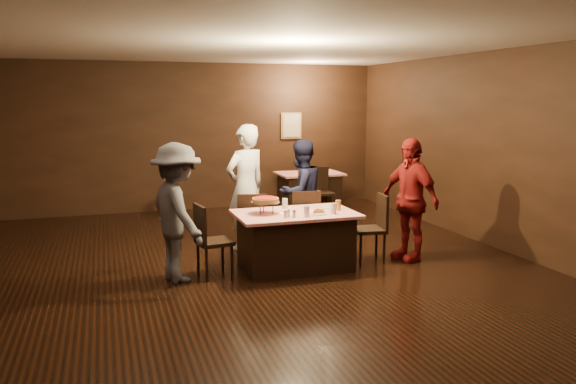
# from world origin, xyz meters

# --- Properties ---
(room) EXTENTS (10.00, 10.04, 3.02)m
(room) POSITION_xyz_m (0.00, 0.01, 2.14)
(room) COLOR black
(room) RESTS_ON ground
(main_table) EXTENTS (1.60, 1.00, 0.77)m
(main_table) POSITION_xyz_m (0.73, 0.41, 0.39)
(main_table) COLOR red
(main_table) RESTS_ON ground
(back_table) EXTENTS (1.30, 0.90, 0.77)m
(back_table) POSITION_xyz_m (2.34, 4.20, 0.39)
(back_table) COLOR red
(back_table) RESTS_ON ground
(chair_far_left) EXTENTS (0.51, 0.51, 0.95)m
(chair_far_left) POSITION_xyz_m (0.33, 1.16, 0.47)
(chair_far_left) COLOR black
(chair_far_left) RESTS_ON ground
(chair_far_right) EXTENTS (0.49, 0.49, 0.95)m
(chair_far_right) POSITION_xyz_m (1.13, 1.16, 0.47)
(chair_far_right) COLOR black
(chair_far_right) RESTS_ON ground
(chair_end_left) EXTENTS (0.48, 0.48, 0.95)m
(chair_end_left) POSITION_xyz_m (-0.37, 0.41, 0.47)
(chair_end_left) COLOR black
(chair_end_left) RESTS_ON ground
(chair_end_right) EXTENTS (0.48, 0.48, 0.95)m
(chair_end_right) POSITION_xyz_m (1.83, 0.41, 0.47)
(chair_end_right) COLOR black
(chair_end_right) RESTS_ON ground
(chair_back_near) EXTENTS (0.43, 0.43, 0.95)m
(chair_back_near) POSITION_xyz_m (2.34, 3.50, 0.47)
(chair_back_near) COLOR black
(chair_back_near) RESTS_ON ground
(chair_back_far) EXTENTS (0.51, 0.51, 0.95)m
(chair_back_far) POSITION_xyz_m (2.34, 4.80, 0.47)
(chair_back_far) COLOR black
(chair_back_far) RESTS_ON ground
(diner_white_jacket) EXTENTS (0.82, 0.70, 1.90)m
(diner_white_jacket) POSITION_xyz_m (0.35, 1.61, 0.95)
(diner_white_jacket) COLOR white
(diner_white_jacket) RESTS_ON ground
(diner_navy_hoodie) EXTENTS (0.98, 0.88, 1.65)m
(diner_navy_hoodie) POSITION_xyz_m (1.23, 1.61, 0.82)
(diner_navy_hoodie) COLOR #171933
(diner_navy_hoodie) RESTS_ON ground
(diner_grey_knit) EXTENTS (0.93, 1.26, 1.74)m
(diner_grey_knit) POSITION_xyz_m (-0.83, 0.40, 0.87)
(diner_grey_knit) COLOR #4E4F53
(diner_grey_knit) RESTS_ON ground
(diner_red_shirt) EXTENTS (0.67, 1.09, 1.74)m
(diner_red_shirt) POSITION_xyz_m (2.40, 0.32, 0.87)
(diner_red_shirt) COLOR maroon
(diner_red_shirt) RESTS_ON ground
(pizza_stand) EXTENTS (0.38, 0.38, 0.22)m
(pizza_stand) POSITION_xyz_m (0.33, 0.46, 0.95)
(pizza_stand) COLOR black
(pizza_stand) RESTS_ON main_table
(plate_with_slice) EXTENTS (0.25, 0.25, 0.06)m
(plate_with_slice) POSITION_xyz_m (0.98, 0.23, 0.80)
(plate_with_slice) COLOR white
(plate_with_slice) RESTS_ON main_table
(plate_empty) EXTENTS (0.25, 0.25, 0.01)m
(plate_empty) POSITION_xyz_m (1.28, 0.56, 0.78)
(plate_empty) COLOR white
(plate_empty) RESTS_ON main_table
(glass_front_left) EXTENTS (0.08, 0.08, 0.14)m
(glass_front_left) POSITION_xyz_m (0.78, 0.11, 0.84)
(glass_front_left) COLOR silver
(glass_front_left) RESTS_ON main_table
(glass_front_right) EXTENTS (0.08, 0.08, 0.14)m
(glass_front_right) POSITION_xyz_m (1.18, 0.16, 0.84)
(glass_front_right) COLOR silver
(glass_front_right) RESTS_ON main_table
(glass_amber) EXTENTS (0.08, 0.08, 0.14)m
(glass_amber) POSITION_xyz_m (1.33, 0.36, 0.84)
(glass_amber) COLOR #BF7F26
(glass_amber) RESTS_ON main_table
(glass_back) EXTENTS (0.08, 0.08, 0.14)m
(glass_back) POSITION_xyz_m (0.68, 0.71, 0.84)
(glass_back) COLOR silver
(glass_back) RESTS_ON main_table
(condiments) EXTENTS (0.17, 0.10, 0.09)m
(condiments) POSITION_xyz_m (0.55, 0.13, 0.82)
(condiments) COLOR silver
(condiments) RESTS_ON main_table
(napkin_center) EXTENTS (0.19, 0.19, 0.01)m
(napkin_center) POSITION_xyz_m (1.03, 0.41, 0.77)
(napkin_center) COLOR white
(napkin_center) RESTS_ON main_table
(napkin_left) EXTENTS (0.21, 0.21, 0.01)m
(napkin_left) POSITION_xyz_m (0.58, 0.36, 0.77)
(napkin_left) COLOR white
(napkin_left) RESTS_ON main_table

